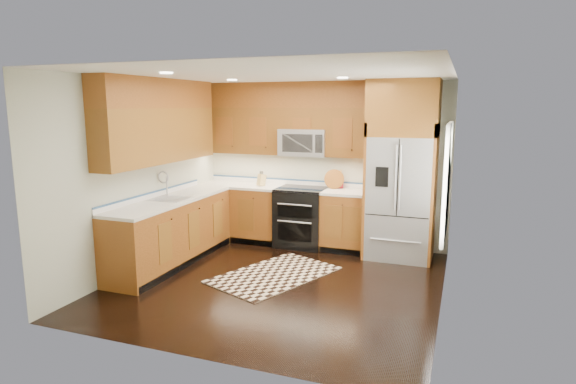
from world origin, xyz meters
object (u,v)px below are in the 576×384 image
(rug, at_px, (274,274))
(knife_block, at_px, (261,180))
(range, at_px, (301,217))
(utensil_crock, at_px, (340,182))
(refrigerator, at_px, (401,171))

(rug, xyz_separation_m, knife_block, (-0.80, 1.44, 1.03))
(range, height_order, utensil_crock, utensil_crock)
(range, bearing_deg, knife_block, 178.60)
(refrigerator, height_order, knife_block, refrigerator)
(utensil_crock, bearing_deg, refrigerator, -16.78)
(refrigerator, bearing_deg, rug, -136.11)
(range, height_order, refrigerator, refrigerator)
(range, bearing_deg, refrigerator, -1.40)
(knife_block, distance_m, utensil_crock, 1.28)
(refrigerator, height_order, rug, refrigerator)
(refrigerator, distance_m, utensil_crock, 1.06)
(rug, relative_size, utensil_crock, 5.69)
(refrigerator, bearing_deg, knife_block, 178.60)
(range, distance_m, refrigerator, 1.76)
(rug, bearing_deg, utensil_crock, 97.48)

